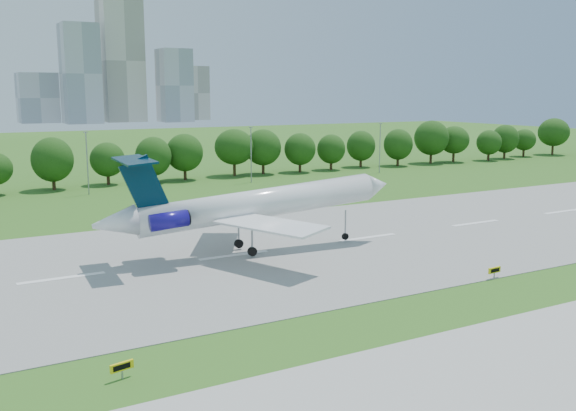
# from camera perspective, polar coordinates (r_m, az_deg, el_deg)

# --- Properties ---
(ground) EXTENTS (600.00, 600.00, 0.00)m
(ground) POSITION_cam_1_polar(r_m,az_deg,el_deg) (49.52, -14.34, -13.57)
(ground) COLOR #2B5717
(ground) RESTS_ON ground
(runway) EXTENTS (400.00, 45.00, 0.08)m
(runway) POSITION_cam_1_polar(r_m,az_deg,el_deg) (72.69, -19.45, -6.14)
(runway) COLOR gray
(runway) RESTS_ON ground
(skyline) EXTENTS (127.00, 52.00, 80.00)m
(skyline) POSITION_cam_1_polar(r_m,az_deg,el_deg) (448.87, -15.03, 11.08)
(skyline) COLOR #B2B2B7
(skyline) RESTS_ON ground
(airliner) EXTENTS (38.80, 28.14, 12.48)m
(airliner) POSITION_cam_1_polar(r_m,az_deg,el_deg) (77.76, -3.78, 0.07)
(airliner) COLOR white
(airliner) RESTS_ON ground
(taxi_sign_centre) EXTENTS (1.73, 0.57, 1.21)m
(taxi_sign_centre) POSITION_cam_1_polar(r_m,az_deg,el_deg) (47.02, -14.55, -13.70)
(taxi_sign_centre) COLOR gray
(taxi_sign_centre) RESTS_ON ground
(taxi_sign_right) EXTENTS (1.77, 0.35, 1.24)m
(taxi_sign_right) POSITION_cam_1_polar(r_m,az_deg,el_deg) (71.90, 17.88, -5.50)
(taxi_sign_right) COLOR gray
(taxi_sign_right) RESTS_ON ground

